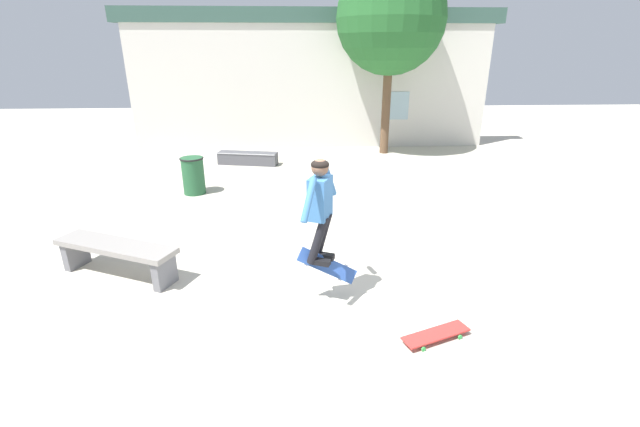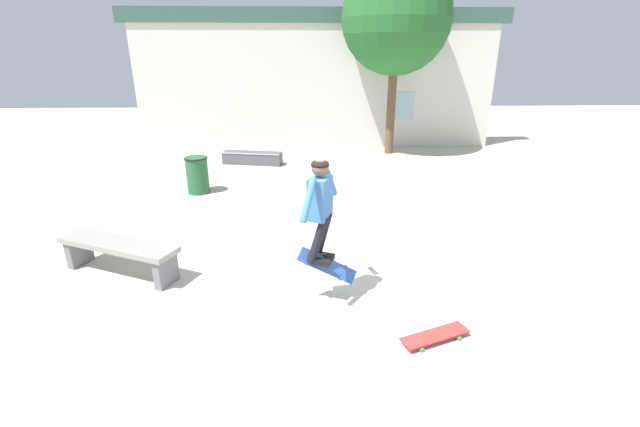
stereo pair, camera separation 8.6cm
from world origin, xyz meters
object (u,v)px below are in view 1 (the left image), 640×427
at_px(trash_bin, 193,175).
at_px(skateboard_flipping, 327,266).
at_px(tree_right, 391,19).
at_px(park_bench, 116,252).
at_px(skater, 320,203).
at_px(skate_ledge, 248,158).
at_px(skateboard_resting, 436,334).

height_order(trash_bin, skateboard_flipping, trash_bin).
relative_size(tree_right, park_bench, 2.88).
distance_m(park_bench, skater, 3.20).
distance_m(tree_right, skateboard_flipping, 9.49).
distance_m(skate_ledge, skateboard_resting, 8.69).
bearing_deg(skateboard_flipping, tree_right, 70.59).
distance_m(skate_ledge, skateboard_flipping, 7.49).
xyz_separation_m(tree_right, skate_ledge, (-4.21, -1.23, -3.76)).
bearing_deg(park_bench, tree_right, 78.52).
distance_m(trash_bin, skateboard_flipping, 5.41).
xyz_separation_m(trash_bin, skateboard_resting, (3.93, -5.57, -0.37)).
bearing_deg(skater, skateboard_resting, -11.81).
height_order(skateboard_flipping, skateboard_resting, skateboard_flipping).
bearing_deg(skateboard_flipping, trash_bin, 116.94).
height_order(skate_ledge, skateboard_resting, skate_ledge).
bearing_deg(tree_right, park_bench, -125.34).
height_order(skate_ledge, trash_bin, trash_bin).
bearing_deg(park_bench, skater, 7.89).
bearing_deg(trash_bin, skateboard_resting, -54.75).
distance_m(park_bench, trash_bin, 3.85).
bearing_deg(park_bench, trash_bin, 109.81).
height_order(trash_bin, skater, skater).
bearing_deg(skate_ledge, trash_bin, -98.85).
xyz_separation_m(skate_ledge, trash_bin, (-0.96, -2.60, 0.27)).
bearing_deg(skate_ledge, tree_right, 27.80).
bearing_deg(skateboard_resting, park_bench, -43.36).
bearing_deg(trash_bin, tree_right, 36.57).
bearing_deg(skateboard_flipping, skater, -179.72).
relative_size(trash_bin, skateboard_flipping, 1.06).
bearing_deg(tree_right, skateboard_resting, -97.49).
distance_m(tree_right, park_bench, 10.06).
distance_m(skate_ledge, skater, 7.57).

